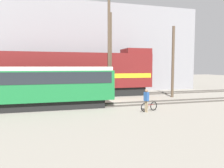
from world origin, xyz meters
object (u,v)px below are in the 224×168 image
utility_pole_center (111,57)px  utility_pole_left (109,51)px  streetcar (34,85)px  person (146,98)px  bicycle (149,107)px  freight_locomotive (75,74)px  utility_pole_right (173,62)px

utility_pole_center → utility_pole_left: bearing=180.0°
streetcar → person: streetcar is taller
person → bicycle: bearing=36.7°
freight_locomotive → person: freight_locomotive is taller
freight_locomotive → streetcar: 7.67m
streetcar → utility_pole_right: size_ratio=1.60×
streetcar → bicycle: 9.12m
utility_pole_left → utility_pole_center: (0.19, 0.00, -0.59)m
person → utility_pole_left: size_ratio=0.17×
freight_locomotive → bicycle: freight_locomotive is taller
streetcar → utility_pole_left: bearing=25.2°
person → utility_pole_right: utility_pole_right is taller
utility_pole_left → utility_pole_right: utility_pole_left is taller
utility_pole_right → freight_locomotive: bearing=162.4°
utility_pole_right → bicycle: bearing=-132.5°
freight_locomotive → utility_pole_center: (3.27, -3.28, 1.82)m
utility_pole_center → utility_pole_right: 7.12m
streetcar → utility_pole_center: size_ratio=1.42×
bicycle → person: person is taller
freight_locomotive → streetcar: freight_locomotive is taller
streetcar → utility_pole_right: utility_pole_right is taller
streetcar → utility_pole_right: 14.78m
bicycle → person: size_ratio=0.92×
person → utility_pole_center: (-0.88, 6.66, 3.33)m
freight_locomotive → streetcar: size_ratio=1.43×
freight_locomotive → bicycle: size_ratio=11.21×
bicycle → utility_pole_center: utility_pole_center is taller
utility_pole_left → streetcar: bearing=-154.8°
bicycle → utility_pole_center: (-1.25, 6.38, 4.03)m
freight_locomotive → utility_pole_left: 5.10m
bicycle → utility_pole_left: (-1.45, 6.38, 4.62)m
freight_locomotive → streetcar: bearing=-120.8°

